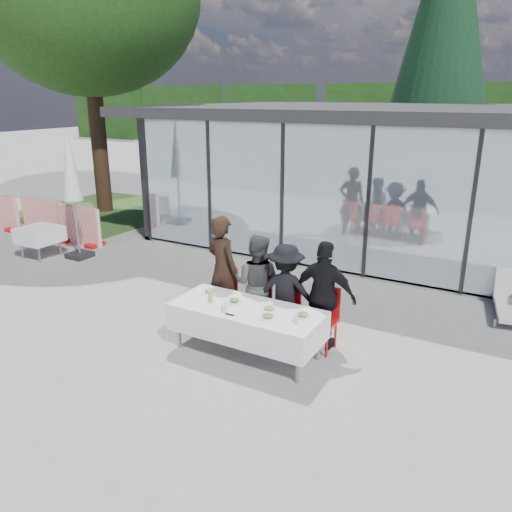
{
  "coord_description": "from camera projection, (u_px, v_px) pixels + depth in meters",
  "views": [
    {
      "loc": [
        3.94,
        -5.73,
        3.72
      ],
      "look_at": [
        0.01,
        1.2,
        1.13
      ],
      "focal_mm": 35.0,
      "sensor_mm": 36.0,
      "label": 1
    }
  ],
  "objects": [
    {
      "name": "ground",
      "position": [
        217.0,
        346.0,
        7.74
      ],
      "size": [
        90.0,
        90.0,
        0.0
      ],
      "primitive_type": "plane",
      "color": "#999791",
      "rests_on": "ground"
    },
    {
      "name": "pavilion",
      "position": [
        455.0,
        158.0,
        12.89
      ],
      "size": [
        14.8,
        8.8,
        3.44
      ],
      "color": "gray",
      "rests_on": "ground"
    },
    {
      "name": "treeline",
      "position": [
        439.0,
        120.0,
        31.16
      ],
      "size": [
        62.5,
        2.0,
        4.4
      ],
      "color": "#143210",
      "rests_on": "ground"
    },
    {
      "name": "dining_table",
      "position": [
        247.0,
        321.0,
        7.36
      ],
      "size": [
        2.26,
        0.96,
        0.75
      ],
      "color": "white",
      "rests_on": "ground"
    },
    {
      "name": "diner_a",
      "position": [
        223.0,
        270.0,
        8.29
      ],
      "size": [
        0.86,
        0.86,
        1.87
      ],
      "primitive_type": "imported",
      "rotation": [
        0.0,
        0.0,
        2.82
      ],
      "color": "black",
      "rests_on": "ground"
    },
    {
      "name": "diner_chair_a",
      "position": [
        223.0,
        293.0,
        8.4
      ],
      "size": [
        0.44,
        0.44,
        0.97
      ],
      "color": "red",
      "rests_on": "ground"
    },
    {
      "name": "diner_b",
      "position": [
        257.0,
        284.0,
        8.02
      ],
      "size": [
        0.89,
        0.89,
        1.64
      ],
      "primitive_type": "imported",
      "rotation": [
        0.0,
        0.0,
        3.28
      ],
      "color": "#494949",
      "rests_on": "ground"
    },
    {
      "name": "diner_chair_b",
      "position": [
        257.0,
        300.0,
        8.1
      ],
      "size": [
        0.44,
        0.44,
        0.97
      ],
      "color": "red",
      "rests_on": "ground"
    },
    {
      "name": "diner_c",
      "position": [
        286.0,
        292.0,
        7.79
      ],
      "size": [
        1.23,
        1.23,
        1.56
      ],
      "primitive_type": "imported",
      "rotation": [
        0.0,
        0.0,
        3.4
      ],
      "color": "black",
      "rests_on": "ground"
    },
    {
      "name": "diner_chair_c",
      "position": [
        285.0,
        306.0,
        7.86
      ],
      "size": [
        0.44,
        0.44,
        0.97
      ],
      "color": "red",
      "rests_on": "ground"
    },
    {
      "name": "diner_d",
      "position": [
        324.0,
        296.0,
        7.47
      ],
      "size": [
        1.0,
        1.0,
        1.69
      ],
      "primitive_type": "imported",
      "rotation": [
        0.0,
        0.0,
        3.13
      ],
      "color": "black",
      "rests_on": "ground"
    },
    {
      "name": "diner_chair_d",
      "position": [
        323.0,
        315.0,
        7.55
      ],
      "size": [
        0.44,
        0.44,
        0.97
      ],
      "color": "red",
      "rests_on": "ground"
    },
    {
      "name": "plate_a",
      "position": [
        210.0,
        292.0,
        7.81
      ],
      "size": [
        0.27,
        0.27,
        0.07
      ],
      "color": "white",
      "rests_on": "dining_table"
    },
    {
      "name": "plate_b",
      "position": [
        234.0,
        301.0,
        7.46
      ],
      "size": [
        0.27,
        0.27,
        0.07
      ],
      "color": "white",
      "rests_on": "dining_table"
    },
    {
      "name": "plate_c",
      "position": [
        269.0,
        309.0,
        7.19
      ],
      "size": [
        0.27,
        0.27,
        0.07
      ],
      "color": "white",
      "rests_on": "dining_table"
    },
    {
      "name": "plate_d",
      "position": [
        303.0,
        315.0,
        6.98
      ],
      "size": [
        0.27,
        0.27,
        0.07
      ],
      "color": "white",
      "rests_on": "dining_table"
    },
    {
      "name": "plate_extra",
      "position": [
        268.0,
        317.0,
        6.94
      ],
      "size": [
        0.27,
        0.27,
        0.07
      ],
      "color": "white",
      "rests_on": "dining_table"
    },
    {
      "name": "juice_bottle",
      "position": [
        210.0,
        297.0,
        7.48
      ],
      "size": [
        0.06,
        0.06,
        0.15
      ],
      "primitive_type": "cylinder",
      "color": "#88B74C",
      "rests_on": "dining_table"
    },
    {
      "name": "drinking_glasses",
      "position": [
        248.0,
        311.0,
        7.06
      ],
      "size": [
        1.14,
        0.25,
        0.1
      ],
      "color": "silver",
      "rests_on": "dining_table"
    },
    {
      "name": "folded_eyeglasses",
      "position": [
        230.0,
        314.0,
        7.05
      ],
      "size": [
        0.14,
        0.03,
        0.01
      ],
      "primitive_type": "cube",
      "color": "black",
      "rests_on": "dining_table"
    },
    {
      "name": "spare_table_left",
      "position": [
        40.0,
        235.0,
        11.79
      ],
      "size": [
        0.86,
        0.86,
        0.74
      ],
      "color": "white",
      "rests_on": "ground"
    },
    {
      "name": "market_umbrella",
      "position": [
        71.0,
        174.0,
        11.32
      ],
      "size": [
        0.5,
        0.5,
        3.0
      ],
      "color": "black",
      "rests_on": "ground"
    },
    {
      "name": "conifer_tree",
      "position": [
        445.0,
        22.0,
        16.41
      ],
      "size": [
        4.0,
        4.0,
        10.5
      ],
      "color": "#382316",
      "rests_on": "ground"
    },
    {
      "name": "grass_patch",
      "position": [
        106.0,
        211.0,
        16.68
      ],
      "size": [
        5.0,
        5.0,
        0.02
      ],
      "primitive_type": "cube",
      "color": "#385926",
      "rests_on": "ground"
    }
  ]
}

